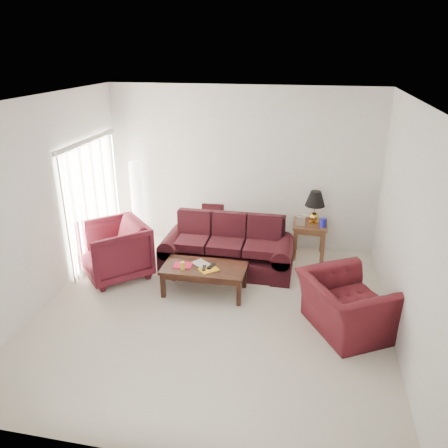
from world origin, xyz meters
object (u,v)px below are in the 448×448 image
at_px(end_table, 309,240).
at_px(coffee_table, 205,279).
at_px(floor_lamp, 137,202).
at_px(armchair_left, 114,250).
at_px(armchair_right, 346,305).
at_px(sofa, 227,245).

xyz_separation_m(end_table, coffee_table, (-1.57, -1.63, -0.10)).
bearing_deg(floor_lamp, end_table, -0.86).
bearing_deg(end_table, armchair_left, -156.16).
xyz_separation_m(armchair_right, coffee_table, (-2.11, 0.56, -0.15)).
bearing_deg(sofa, end_table, 34.35).
bearing_deg(armchair_left, sofa, 65.09).
height_order(floor_lamp, armchair_left, floor_lamp).
xyz_separation_m(floor_lamp, coffee_table, (1.74, -1.68, -0.59)).
height_order(sofa, floor_lamp, floor_lamp).
bearing_deg(sofa, coffee_table, -99.85).
distance_m(end_table, floor_lamp, 3.35).
height_order(end_table, armchair_right, armchair_right).
relative_size(end_table, armchair_right, 0.56).
xyz_separation_m(floor_lamp, armchair_right, (3.85, -2.25, -0.44)).
height_order(end_table, coffee_table, end_table).
bearing_deg(coffee_table, end_table, 65.67).
distance_m(sofa, floor_lamp, 2.15).
distance_m(end_table, armchair_left, 3.46).
bearing_deg(floor_lamp, coffee_table, -44.01).
bearing_deg(armchair_right, end_table, -16.35).
xyz_separation_m(end_table, floor_lamp, (-3.31, 0.05, 0.49)).
xyz_separation_m(armchair_left, coffee_table, (1.59, -0.24, -0.24)).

